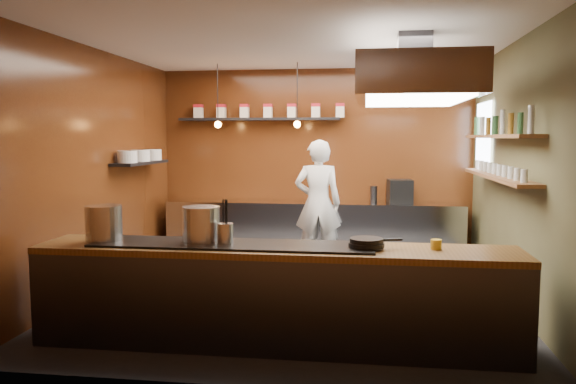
% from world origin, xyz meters
% --- Properties ---
extents(floor, '(5.00, 5.00, 0.00)m').
position_xyz_m(floor, '(0.00, 0.00, 0.00)').
color(floor, black).
rests_on(floor, ground).
extents(back_wall, '(5.00, 0.00, 5.00)m').
position_xyz_m(back_wall, '(0.00, 2.50, 1.50)').
color(back_wall, '#38140A').
rests_on(back_wall, ground).
extents(left_wall, '(0.00, 5.00, 5.00)m').
position_xyz_m(left_wall, '(-2.50, 0.00, 1.50)').
color(left_wall, '#38140A').
rests_on(left_wall, ground).
extents(right_wall, '(0.00, 5.00, 5.00)m').
position_xyz_m(right_wall, '(2.50, 0.00, 1.50)').
color(right_wall, '#4C472B').
rests_on(right_wall, ground).
extents(ceiling, '(5.00, 5.00, 0.00)m').
position_xyz_m(ceiling, '(0.00, 0.00, 3.00)').
color(ceiling, silver).
rests_on(ceiling, back_wall).
extents(window_pane, '(0.00, 1.00, 1.00)m').
position_xyz_m(window_pane, '(2.45, 1.70, 1.90)').
color(window_pane, white).
rests_on(window_pane, right_wall).
extents(prep_counter, '(4.60, 0.65, 0.90)m').
position_xyz_m(prep_counter, '(0.00, 2.17, 0.45)').
color(prep_counter, silver).
rests_on(prep_counter, floor).
extents(pass_counter, '(4.40, 0.72, 0.94)m').
position_xyz_m(pass_counter, '(-0.00, -1.60, 0.47)').
color(pass_counter, '#38383D').
rests_on(pass_counter, floor).
extents(tin_shelf, '(2.60, 0.26, 0.04)m').
position_xyz_m(tin_shelf, '(-0.90, 2.36, 2.20)').
color(tin_shelf, black).
rests_on(tin_shelf, back_wall).
extents(plate_shelf, '(0.30, 1.40, 0.04)m').
position_xyz_m(plate_shelf, '(-2.34, 1.00, 1.55)').
color(plate_shelf, black).
rests_on(plate_shelf, left_wall).
extents(bottle_shelf_upper, '(0.26, 2.80, 0.04)m').
position_xyz_m(bottle_shelf_upper, '(2.34, 0.30, 1.92)').
color(bottle_shelf_upper, brown).
rests_on(bottle_shelf_upper, right_wall).
extents(bottle_shelf_lower, '(0.26, 2.80, 0.04)m').
position_xyz_m(bottle_shelf_lower, '(2.34, 0.30, 1.45)').
color(bottle_shelf_lower, brown).
rests_on(bottle_shelf_lower, right_wall).
extents(extractor_hood, '(1.20, 2.00, 0.72)m').
position_xyz_m(extractor_hood, '(1.30, -0.40, 2.51)').
color(extractor_hood, '#38383D').
rests_on(extractor_hood, ceiling).
extents(pendant_left, '(0.10, 0.10, 0.95)m').
position_xyz_m(pendant_left, '(-1.40, 1.70, 2.15)').
color(pendant_left, black).
rests_on(pendant_left, ceiling).
extents(pendant_right, '(0.10, 0.10, 0.95)m').
position_xyz_m(pendant_right, '(-0.20, 1.70, 2.15)').
color(pendant_right, black).
rests_on(pendant_right, ceiling).
extents(storage_tins, '(2.43, 0.13, 0.22)m').
position_xyz_m(storage_tins, '(-0.75, 2.36, 2.33)').
color(storage_tins, beige).
rests_on(storage_tins, tin_shelf).
extents(plate_stacks, '(0.26, 1.16, 0.16)m').
position_xyz_m(plate_stacks, '(-2.34, 1.00, 1.65)').
color(plate_stacks, silver).
rests_on(plate_stacks, plate_shelf).
extents(bottles, '(0.06, 2.66, 0.24)m').
position_xyz_m(bottles, '(2.34, 0.30, 2.06)').
color(bottles, silver).
rests_on(bottles, bottle_shelf_upper).
extents(wine_glasses, '(0.07, 2.37, 0.13)m').
position_xyz_m(wine_glasses, '(2.34, 0.30, 1.53)').
color(wine_glasses, silver).
rests_on(wine_glasses, bottle_shelf_lower).
extents(stockpot_large, '(0.42, 0.42, 0.33)m').
position_xyz_m(stockpot_large, '(-1.64, -1.62, 1.11)').
color(stockpot_large, '#B0B2B7').
rests_on(stockpot_large, pass_counter).
extents(stockpot_small, '(0.42, 0.42, 0.33)m').
position_xyz_m(stockpot_small, '(-0.71, -1.55, 1.10)').
color(stockpot_small, '#B8BBC0').
rests_on(stockpot_small, pass_counter).
extents(utensil_crock, '(0.18, 0.18, 0.19)m').
position_xyz_m(utensil_crock, '(-0.46, -1.63, 1.03)').
color(utensil_crock, silver).
rests_on(utensil_crock, pass_counter).
extents(frying_pan, '(0.48, 0.32, 0.08)m').
position_xyz_m(frying_pan, '(0.82, -1.61, 0.98)').
color(frying_pan, black).
rests_on(frying_pan, pass_counter).
extents(butter_jar, '(0.11, 0.11, 0.09)m').
position_xyz_m(butter_jar, '(1.43, -1.53, 0.96)').
color(butter_jar, yellow).
rests_on(butter_jar, pass_counter).
extents(espresso_machine, '(0.40, 0.39, 0.36)m').
position_xyz_m(espresso_machine, '(1.34, 2.23, 1.08)').
color(espresso_machine, black).
rests_on(espresso_machine, prep_counter).
extents(chef, '(0.72, 0.51, 1.88)m').
position_xyz_m(chef, '(0.12, 1.65, 0.94)').
color(chef, silver).
rests_on(chef, floor).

